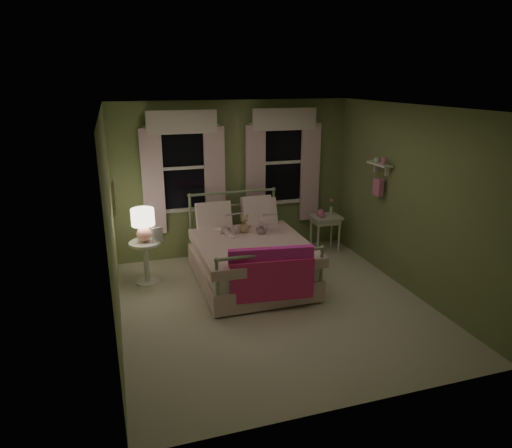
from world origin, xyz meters
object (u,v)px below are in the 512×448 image
object	(u,v)px
child_left	(224,213)
nightstand_right	(326,221)
table_lamp	(143,222)
child_right	(259,214)
bed	(250,257)
teddy_bear	(244,225)
nightstand_left	(146,257)

from	to	relation	value
child_left	nightstand_right	bearing A→B (deg)	-179.40
table_lamp	nightstand_right	bearing A→B (deg)	7.63
child_right	nightstand_right	bearing A→B (deg)	-153.13
bed	nightstand_right	bearing A→B (deg)	25.99
child_right	table_lamp	size ratio (longest dim) A/B	1.35
child_left	nightstand_right	xyz separation A→B (m)	(1.90, 0.35, -0.41)
child_right	nightstand_right	xyz separation A→B (m)	(1.34, 0.35, -0.35)
table_lamp	bed	bearing A→B (deg)	-13.98
teddy_bear	nightstand_left	size ratio (longest dim) A/B	0.45
nightstand_left	table_lamp	xyz separation A→B (m)	(0.00, 0.00, 0.54)
child_left	nightstand_right	size ratio (longest dim) A/B	1.24
bed	nightstand_left	xyz separation A→B (m)	(-1.49, 0.37, 0.04)
table_lamp	nightstand_right	distance (m)	3.15
child_left	teddy_bear	world-z (taller)	child_left
teddy_bear	nightstand_left	distance (m)	1.53
nightstand_left	nightstand_right	world-z (taller)	same
nightstand_left	nightstand_right	xyz separation A→B (m)	(3.10, 0.42, 0.13)
teddy_bear	nightstand_left	xyz separation A→B (m)	(-1.48, 0.10, -0.37)
bed	child_right	bearing A→B (deg)	57.61
child_right	table_lamp	bearing A→B (deg)	14.09
nightstand_right	child_left	bearing A→B (deg)	-169.45
nightstand_left	nightstand_right	distance (m)	3.13
child_right	nightstand_right	distance (m)	1.43
nightstand_left	table_lamp	size ratio (longest dim) A/B	1.32
child_right	nightstand_left	size ratio (longest dim) A/B	1.02
bed	teddy_bear	size ratio (longest dim) A/B	6.92
teddy_bear	bed	bearing A→B (deg)	-88.85
child_left	nightstand_right	world-z (taller)	child_left
child_left	child_right	bearing A→B (deg)	170.06
teddy_bear	child_right	bearing A→B (deg)	29.50
bed	teddy_bear	xyz separation A→B (m)	(-0.01, 0.27, 0.42)
child_left	teddy_bear	bearing A→B (deg)	140.56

